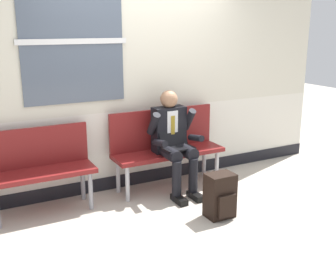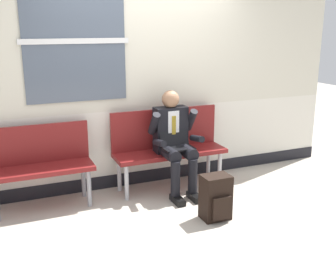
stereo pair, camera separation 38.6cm
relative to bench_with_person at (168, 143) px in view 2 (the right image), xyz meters
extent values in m
plane|color=#B2A899|center=(-0.23, -0.36, -0.56)|extent=(18.00, 18.00, 0.00)
cube|color=beige|center=(-0.23, 0.27, 1.37)|extent=(5.47, 0.12, 1.90)
cube|color=silver|center=(-0.23, 0.27, 0.01)|extent=(5.47, 0.12, 0.81)
cube|color=black|center=(-0.23, 0.27, -0.48)|extent=(5.47, 0.14, 0.16)
cube|color=#4C5666|center=(-1.04, 0.20, 1.24)|extent=(1.14, 0.02, 1.36)
cube|color=silver|center=(-1.04, 0.19, 1.24)|extent=(1.22, 0.03, 0.06)
cube|color=maroon|center=(0.00, -0.08, -0.11)|extent=(1.39, 0.42, 0.05)
cube|color=maroon|center=(0.00, 0.10, 0.17)|extent=(1.39, 0.04, 0.49)
cylinder|color=#B7B7BC|center=(-0.62, -0.23, -0.35)|extent=(0.05, 0.05, 0.43)
cylinder|color=#B7B7BC|center=(-0.62, 0.07, -0.35)|extent=(0.05, 0.05, 0.43)
cylinder|color=#B7B7BC|center=(0.62, -0.23, -0.35)|extent=(0.05, 0.05, 0.43)
cylinder|color=#B7B7BC|center=(0.62, 0.07, -0.35)|extent=(0.05, 0.05, 0.43)
cube|color=maroon|center=(-1.53, -0.08, -0.11)|extent=(1.12, 0.42, 0.05)
cube|color=maroon|center=(-1.53, 0.10, 0.14)|extent=(1.12, 0.04, 0.44)
cylinder|color=gray|center=(-1.05, -0.23, -0.35)|extent=(0.05, 0.05, 0.43)
cylinder|color=gray|center=(-1.05, 0.07, -0.35)|extent=(0.05, 0.05, 0.43)
cylinder|color=black|center=(-0.11, -0.29, -0.04)|extent=(0.15, 0.40, 0.15)
cylinder|color=black|center=(-0.11, -0.48, -0.32)|extent=(0.11, 0.11, 0.48)
cube|color=black|center=(-0.11, -0.54, -0.53)|extent=(0.10, 0.26, 0.07)
cylinder|color=black|center=(0.11, -0.29, -0.04)|extent=(0.15, 0.40, 0.15)
cylinder|color=black|center=(0.11, -0.48, -0.32)|extent=(0.11, 0.11, 0.48)
cube|color=black|center=(0.11, -0.54, -0.53)|extent=(0.10, 0.26, 0.07)
cube|color=black|center=(0.00, -0.08, 0.19)|extent=(0.40, 0.18, 0.55)
cube|color=silver|center=(0.00, -0.18, 0.24)|extent=(0.14, 0.01, 0.39)
cube|color=olive|center=(0.00, -0.18, 0.21)|extent=(0.05, 0.01, 0.33)
sphere|color=#9E7051|center=(0.00, -0.08, 0.56)|extent=(0.21, 0.21, 0.21)
cylinder|color=black|center=(-0.24, -0.15, 0.30)|extent=(0.09, 0.25, 0.30)
cylinder|color=black|center=(-0.24, -0.32, 0.11)|extent=(0.08, 0.27, 0.12)
cylinder|color=black|center=(0.24, -0.15, 0.30)|extent=(0.09, 0.25, 0.30)
cylinder|color=black|center=(0.24, -0.32, 0.11)|extent=(0.08, 0.27, 0.12)
cube|color=black|center=(0.00, -0.32, 0.02)|extent=(0.36, 0.22, 0.02)
cube|color=black|center=(0.00, -0.19, 0.13)|extent=(0.36, 0.08, 0.21)
cube|color=black|center=(0.10, -1.05, -0.32)|extent=(0.29, 0.22, 0.48)
cube|color=black|center=(0.10, -1.18, -0.39)|extent=(0.21, 0.04, 0.24)
camera|label=1|loc=(-2.26, -4.33, 1.41)|focal=43.79mm
camera|label=2|loc=(-1.91, -4.50, 1.41)|focal=43.79mm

